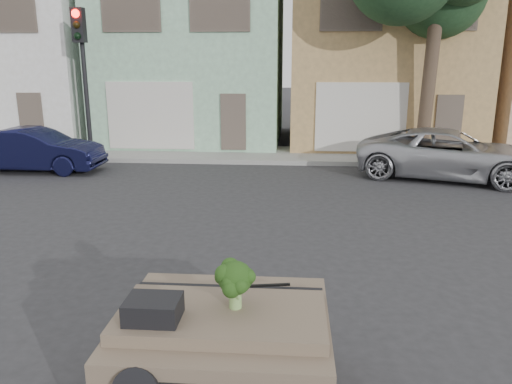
# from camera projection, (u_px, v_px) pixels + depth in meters

# --- Properties ---
(ground_plane) EXTENTS (120.00, 120.00, 0.00)m
(ground_plane) POSITION_uv_depth(u_px,v_px,m) (251.00, 279.00, 7.92)
(ground_plane) COLOR #303033
(ground_plane) RESTS_ON ground
(sidewalk) EXTENTS (40.00, 3.00, 0.15)m
(sidewalk) POSITION_uv_depth(u_px,v_px,m) (276.00, 155.00, 18.03)
(sidewalk) COLOR gray
(sidewalk) RESTS_ON ground
(townhouse_white) EXTENTS (7.20, 8.20, 7.55)m
(townhouse_white) POSITION_uv_depth(u_px,v_px,m) (29.00, 51.00, 21.76)
(townhouse_white) COLOR white
(townhouse_white) RESTS_ON ground
(townhouse_mint) EXTENTS (7.20, 8.20, 7.55)m
(townhouse_mint) POSITION_uv_depth(u_px,v_px,m) (198.00, 51.00, 21.21)
(townhouse_mint) COLOR #98C8A5
(townhouse_mint) RESTS_ON ground
(townhouse_tan) EXTENTS (7.20, 8.20, 7.55)m
(townhouse_tan) POSITION_uv_depth(u_px,v_px,m) (377.00, 51.00, 20.65)
(townhouse_tan) COLOR tan
(townhouse_tan) RESTS_ON ground
(navy_sedan) EXTENTS (4.13, 1.45, 1.36)m
(navy_sedan) POSITION_uv_depth(u_px,v_px,m) (37.00, 171.00, 15.67)
(navy_sedan) COLOR black
(navy_sedan) RESTS_ON ground
(silver_pickup) EXTENTS (5.70, 3.91, 1.45)m
(silver_pickup) POSITION_uv_depth(u_px,v_px,m) (447.00, 178.00, 14.74)
(silver_pickup) COLOR #AEAFB6
(silver_pickup) RESTS_ON ground
(traffic_signal) EXTENTS (0.40, 0.40, 5.10)m
(traffic_signal) POSITION_uv_depth(u_px,v_px,m) (84.00, 86.00, 16.92)
(traffic_signal) COLOR black
(traffic_signal) RESTS_ON ground
(tree_near) EXTENTS (4.40, 4.00, 8.50)m
(tree_near) POSITION_uv_depth(u_px,v_px,m) (433.00, 32.00, 15.92)
(tree_near) COLOR #1F3E21
(tree_near) RESTS_ON ground
(car_dashboard) EXTENTS (2.00, 1.80, 1.12)m
(car_dashboard) POSITION_uv_depth(u_px,v_px,m) (225.00, 355.00, 4.88)
(car_dashboard) COLOR brown
(car_dashboard) RESTS_ON ground
(instrument_hump) EXTENTS (0.48, 0.38, 0.20)m
(instrument_hump) POSITION_uv_depth(u_px,v_px,m) (153.00, 309.00, 4.42)
(instrument_hump) COLOR black
(instrument_hump) RESTS_ON car_dashboard
(wiper_arm) EXTENTS (0.69, 0.15, 0.02)m
(wiper_arm) POSITION_uv_depth(u_px,v_px,m) (256.00, 286.00, 5.09)
(wiper_arm) COLOR black
(wiper_arm) RESTS_ON car_dashboard
(broccoli) EXTENTS (0.39, 0.39, 0.47)m
(broccoli) POSITION_uv_depth(u_px,v_px,m) (235.00, 284.00, 4.60)
(broccoli) COLOR #1C3811
(broccoli) RESTS_ON car_dashboard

